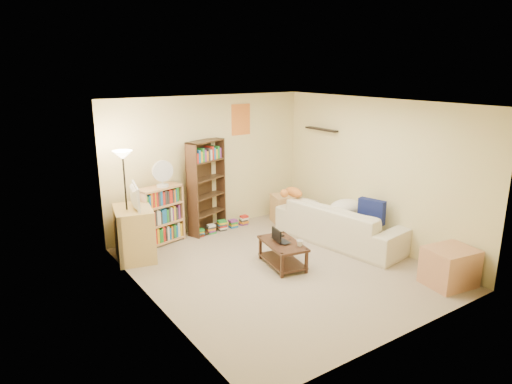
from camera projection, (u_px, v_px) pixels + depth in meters
room at (281, 165)px, 6.59m from camera, size 4.50×4.54×2.52m
sofa at (342, 223)px, 7.97m from camera, size 2.64×1.65×0.69m
navy_pillow at (372, 211)px, 7.61m from camera, size 0.25×0.47×0.41m
cream_blanket at (346, 207)px, 8.06m from camera, size 0.63×0.45×0.27m
tabby_cat at (292, 192)px, 8.30m from camera, size 0.55×0.26×0.19m
coffee_table at (283, 251)px, 7.03m from camera, size 0.63×0.94×0.39m
laptop at (284, 240)px, 7.05m from camera, size 0.37×0.25×0.03m
laptop_screen at (277, 235)px, 6.97m from camera, size 0.06×0.29×0.19m
mug at (300, 243)px, 6.83m from camera, size 0.11×0.11×0.09m
tv_remote at (280, 235)px, 7.28m from camera, size 0.07×0.16×0.02m
tv_stand at (134, 233)px, 7.27m from camera, size 0.72×0.89×0.85m
television at (132, 197)px, 7.11m from camera, size 0.69×0.36×0.38m
tall_bookshelf at (206, 185)px, 8.32m from camera, size 0.82×0.51×1.72m
short_bookshelf at (161, 215)px, 7.88m from camera, size 0.84×0.50×1.02m
desk_fan at (163, 174)px, 7.68m from camera, size 0.36×0.20×0.46m
floor_lamp at (124, 174)px, 6.93m from camera, size 0.30×0.30×1.77m
side_table at (285, 209)px, 9.02m from camera, size 0.60×0.60×0.55m
end_cabinet at (450, 267)px, 6.41m from camera, size 0.73×0.64×0.54m
book_stacks at (223, 226)px, 8.61m from camera, size 1.18×0.21×0.20m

